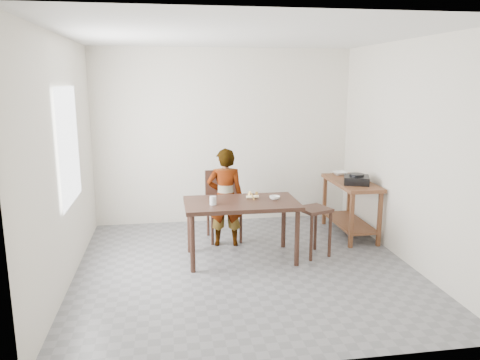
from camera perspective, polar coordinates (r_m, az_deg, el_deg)
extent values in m
cube|color=slate|center=(5.75, 0.64, -10.82)|extent=(4.00, 4.00, 0.04)
cube|color=white|center=(5.32, 0.71, 17.48)|extent=(4.00, 4.00, 0.04)
cube|color=white|center=(7.35, -2.00, 5.30)|extent=(4.00, 0.04, 2.70)
cube|color=white|center=(3.44, 6.39, -2.67)|extent=(4.00, 0.04, 2.70)
cube|color=white|center=(5.41, -20.92, 2.03)|extent=(0.04, 4.00, 2.70)
cube|color=white|center=(6.05, 19.93, 3.09)|extent=(0.04, 4.00, 2.70)
cube|color=white|center=(5.57, -20.13, 3.93)|extent=(0.02, 1.10, 1.30)
imported|color=silver|center=(6.30, -1.81, -2.14)|extent=(0.52, 0.37, 1.34)
cylinder|color=silver|center=(5.64, -3.31, -2.51)|extent=(0.09, 0.09, 0.10)
imported|color=white|center=(5.90, 4.24, -2.16)|extent=(0.14, 0.14, 0.04)
imported|color=white|center=(7.28, 12.05, 0.80)|extent=(0.25, 0.25, 0.05)
cube|color=black|center=(6.71, 14.01, 0.01)|extent=(0.43, 0.43, 0.11)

